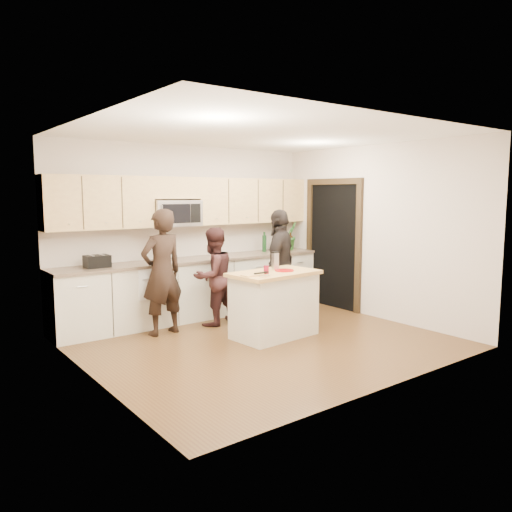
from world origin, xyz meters
TOP-DOWN VIEW (x-y plane):
  - floor at (0.00, 0.00)m, footprint 4.50×4.50m
  - room_shell at (0.00, 0.00)m, footprint 4.52×4.02m
  - back_cabinetry at (0.00, 1.69)m, footprint 4.50×0.66m
  - upper_cabinetry at (0.03, 1.83)m, footprint 4.50×0.33m
  - microwave at (-0.31, 1.80)m, footprint 0.76×0.41m
  - doorway at (2.23, 0.90)m, footprint 0.06×1.25m
  - framed_picture at (1.95, 1.98)m, footprint 0.30×0.03m
  - dish_towel at (-0.95, 1.50)m, footprint 0.34×0.60m
  - island at (0.27, 0.10)m, footprint 1.25×0.79m
  - red_plate at (0.42, 0.06)m, footprint 0.26×0.26m
  - box_grater at (0.38, 0.21)m, footprint 0.10×0.07m
  - drink_glass at (0.08, 0.04)m, footprint 0.07×0.07m
  - cutting_board at (-0.16, 0.01)m, footprint 0.30×0.19m
  - tongs at (-0.02, 0.01)m, footprint 0.23×0.05m
  - knife at (-0.11, -0.18)m, footprint 0.18×0.04m
  - toaster at (-1.59, 1.67)m, footprint 0.32×0.24m
  - bottle_cluster at (1.69, 1.70)m, footprint 0.66×0.27m
  - orchid at (1.97, 1.72)m, footprint 0.33×0.30m
  - woman_left at (-0.88, 1.13)m, footprint 0.68×0.49m
  - woman_center at (-0.05, 1.13)m, footprint 0.80×0.67m
  - woman_right at (0.92, 0.75)m, footprint 1.07×0.90m

SIDE VIEW (x-z plane):
  - floor at x=0.00m, z-range 0.00..0.00m
  - island at x=0.27m, z-range 0.00..0.90m
  - back_cabinetry at x=0.00m, z-range 0.00..0.94m
  - woman_center at x=-0.05m, z-range 0.00..1.45m
  - dish_towel at x=-0.95m, z-range 0.56..1.04m
  - woman_right at x=0.92m, z-range 0.00..1.71m
  - woman_left at x=-0.88m, z-range 0.00..1.74m
  - cutting_board at x=-0.16m, z-range 0.90..0.92m
  - red_plate at x=0.42m, z-range 0.90..0.92m
  - knife at x=-0.11m, z-range 0.92..0.92m
  - tongs at x=-0.02m, z-range 0.92..0.93m
  - drink_glass at x=0.08m, z-range 0.90..1.01m
  - toaster at x=-1.59m, z-range 0.94..1.11m
  - box_grater at x=0.38m, z-range 0.92..1.16m
  - bottle_cluster at x=1.69m, z-range 0.92..1.32m
  - doorway at x=2.23m, z-range 0.06..2.26m
  - orchid at x=1.97m, z-range 0.94..1.45m
  - framed_picture at x=1.95m, z-range 1.09..1.47m
  - microwave at x=-0.31m, z-range 1.45..1.85m
  - room_shell at x=0.00m, z-range 0.38..3.09m
  - upper_cabinetry at x=0.03m, z-range 1.47..2.22m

